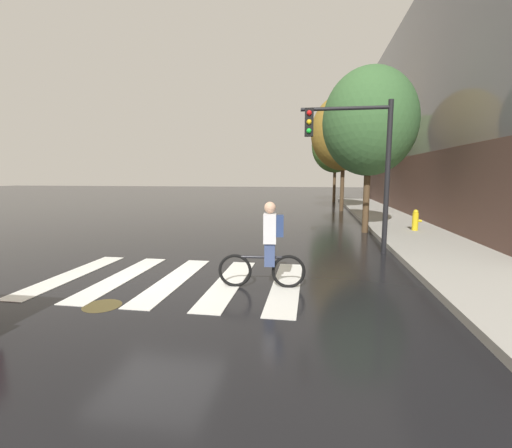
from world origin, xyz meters
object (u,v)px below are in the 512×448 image
Objects in this scene: cyclist at (268,245)px; fire_hydrant at (415,220)px; traffic_light_near at (357,151)px; street_tree_far at (336,145)px; street_tree_mid at (344,133)px; manhole_cover at (102,306)px; street_tree_near at (370,122)px.

fire_hydrant is at bearing 56.91° from cyclist.
traffic_light_near is 19.62m from street_tree_far.
cyclist is 16.22m from street_tree_mid.
street_tree_far is at bearing 88.34° from traffic_light_near.
fire_hydrant is at bearing -76.50° from street_tree_mid.
street_tree_near is at bearing 57.66° from manhole_cover.
cyclist is (2.65, 1.42, 0.84)m from manhole_cover.
cyclist is 0.24× the size of street_tree_mid.
street_tree_far is (-0.27, 15.83, 0.45)m from street_tree_near.
cyclist is 4.56m from traffic_light_near.
fire_hydrant is 16.62m from street_tree_far.
manhole_cover is 0.09× the size of street_tree_far.
fire_hydrant is at bearing -5.29° from street_tree_near.
street_tree_far reaches higher than manhole_cover.
manhole_cover is 25.49m from street_tree_far.
manhole_cover is at bearing -122.34° from street_tree_near.
fire_hydrant is (7.28, 8.53, 0.53)m from manhole_cover.
street_tree_mid is at bearing 72.78° from manhole_cover.
street_tree_near is at bearing 174.71° from fire_hydrant.
street_tree_far is at bearing 97.30° from fire_hydrant.
manhole_cover is at bearing -130.49° from fire_hydrant.
cyclist is 23.54m from street_tree_far.
street_tree_near reaches higher than manhole_cover.
street_tree_far reaches higher than traffic_light_near.
street_tree_near is at bearing 68.55° from cyclist.
traffic_light_near is at bearing 46.86° from manhole_cover.
street_tree_far reaches higher than street_tree_near.
street_tree_far is (0.56, 19.54, 1.73)m from traffic_light_near.
street_tree_mid reaches higher than manhole_cover.
street_tree_far reaches higher than fire_hydrant.
street_tree_near is (5.50, 8.69, 4.14)m from manhole_cover.
street_tree_near is 0.88× the size of street_tree_mid.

